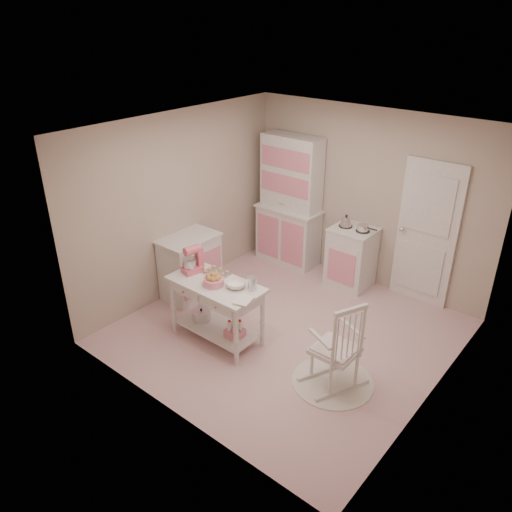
{
  "coord_description": "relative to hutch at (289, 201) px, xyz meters",
  "views": [
    {
      "loc": [
        3.12,
        -4.38,
        3.78
      ],
      "look_at": [
        -0.38,
        -0.16,
        1.04
      ],
      "focal_mm": 35.0,
      "sensor_mm": 36.0,
      "label": 1
    }
  ],
  "objects": [
    {
      "name": "bread_basket",
      "position": [
        0.63,
        -2.37,
        -0.19
      ],
      "size": [
        0.25,
        0.25,
        0.09
      ],
      "primitive_type": "cylinder",
      "color": "pink",
      "rests_on": "work_table"
    },
    {
      "name": "rocking_chair",
      "position": [
        2.19,
        -2.11,
        -0.49
      ],
      "size": [
        0.73,
        0.85,
        1.1
      ],
      "primitive_type": "cube",
      "rotation": [
        0.0,
        0.0,
        -0.41
      ],
      "color": "silver",
      "rests_on": "ground"
    },
    {
      "name": "cookie_tray",
      "position": [
        0.46,
        -2.14,
        -0.23
      ],
      "size": [
        0.34,
        0.24,
        0.02
      ],
      "primitive_type": "cube",
      "color": "silver",
      "rests_on": "work_table"
    },
    {
      "name": "stand_mixer",
      "position": [
        0.19,
        -2.3,
        -0.07
      ],
      "size": [
        0.25,
        0.32,
        0.34
      ],
      "primitive_type": "cube",
      "rotation": [
        0.0,
        0.0,
        -0.21
      ],
      "color": "#DC5D71",
      "rests_on": "work_table"
    },
    {
      "name": "base_cabinet",
      "position": [
        -0.42,
        -1.79,
        -0.58
      ],
      "size": [
        0.54,
        0.84,
        0.92
      ],
      "primitive_type": "cube",
      "color": "silver",
      "rests_on": "ground"
    },
    {
      "name": "door",
      "position": [
        2.16,
        0.21,
        -0.02
      ],
      "size": [
        0.82,
        0.05,
        2.04
      ],
      "primitive_type": "cube",
      "color": "silver",
      "rests_on": "ground"
    },
    {
      "name": "hutch",
      "position": [
        0.0,
        0.0,
        0.0
      ],
      "size": [
        1.06,
        0.5,
        2.08
      ],
      "primitive_type": "cube",
      "color": "silver",
      "rests_on": "ground"
    },
    {
      "name": "room_shell",
      "position": [
        1.21,
        -1.66,
        0.61
      ],
      "size": [
        3.84,
        3.84,
        2.62
      ],
      "color": "#D08287",
      "rests_on": "ground"
    },
    {
      "name": "work_table",
      "position": [
        0.61,
        -2.32,
        -0.64
      ],
      "size": [
        1.2,
        0.6,
        0.8
      ],
      "primitive_type": "cube",
      "color": "silver",
      "rests_on": "ground"
    },
    {
      "name": "lace_rug",
      "position": [
        2.19,
        -2.11,
        -1.03
      ],
      "size": [
        0.92,
        0.92,
        0.01
      ],
      "primitive_type": "cylinder",
      "color": "white",
      "rests_on": "ground"
    },
    {
      "name": "mixing_bowl",
      "position": [
        0.87,
        -2.24,
        -0.2
      ],
      "size": [
        0.24,
        0.24,
        0.08
      ],
      "primitive_type": "imported",
      "color": "white",
      "rests_on": "work_table"
    },
    {
      "name": "recipe_book",
      "position": [
        1.06,
        -2.44,
        -0.23
      ],
      "size": [
        0.23,
        0.27,
        0.02
      ],
      "primitive_type": "imported",
      "rotation": [
        0.0,
        0.0,
        0.26
      ],
      "color": "white",
      "rests_on": "work_table"
    },
    {
      "name": "stove",
      "position": [
        1.2,
        -0.05,
        -0.58
      ],
      "size": [
        0.62,
        0.57,
        0.92
      ],
      "primitive_type": "cube",
      "color": "silver",
      "rests_on": "ground"
    },
    {
      "name": "metal_pitcher",
      "position": [
        1.05,
        -2.16,
        -0.16
      ],
      "size": [
        0.1,
        0.1,
        0.17
      ],
      "primitive_type": "cylinder",
      "color": "silver",
      "rests_on": "work_table"
    }
  ]
}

